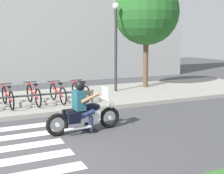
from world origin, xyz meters
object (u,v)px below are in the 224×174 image
(bicycle_5, at_px, (81,91))
(bicycle_3, at_px, (34,95))
(bicycle_4, at_px, (58,93))
(bike_rack, at_px, (23,97))
(bicycle_2, at_px, (8,97))
(rider, at_px, (82,103))
(street_lamp, at_px, (116,39))
(motorcycle, at_px, (85,116))
(tree_near_rack, at_px, (147,12))

(bicycle_5, bearing_deg, bicycle_3, -179.99)
(bicycle_3, distance_m, bicycle_4, 0.88)
(bike_rack, bearing_deg, bicycle_3, 51.53)
(bicycle_2, xyz_separation_m, bike_rack, (0.44, -0.55, 0.07))
(rider, height_order, bicycle_3, rider)
(bicycle_2, height_order, street_lamp, street_lamp)
(motorcycle, xyz_separation_m, bicycle_4, (0.15, 3.30, 0.05))
(bicycle_4, xyz_separation_m, tree_near_rack, (4.75, 1.68, 3.16))
(rider, relative_size, tree_near_rack, 0.27)
(rider, xyz_separation_m, bicycle_2, (-1.53, 3.30, -0.31))
(rider, distance_m, tree_near_rack, 7.60)
(rider, height_order, tree_near_rack, tree_near_rack)
(bicycle_3, xyz_separation_m, bicycle_5, (1.76, 0.00, -0.01))
(bike_rack, bearing_deg, tree_near_rack, 20.22)
(bicycle_4, xyz_separation_m, bicycle_5, (0.88, 0.00, -0.00))
(bicycle_3, bearing_deg, tree_near_rack, 16.64)
(bike_rack, xyz_separation_m, tree_near_rack, (6.07, 2.24, 3.09))
(bicycle_5, height_order, tree_near_rack, tree_near_rack)
(street_lamp, bearing_deg, bike_rack, -156.87)
(street_lamp, distance_m, tree_near_rack, 2.19)
(rider, relative_size, street_lamp, 0.36)
(bicycle_2, xyz_separation_m, tree_near_rack, (6.52, 1.68, 3.16))
(bicycle_2, height_order, bicycle_4, bicycle_2)
(bicycle_5, distance_m, tree_near_rack, 5.28)
(motorcycle, distance_m, street_lamp, 5.90)
(bicycle_3, distance_m, street_lamp, 4.50)
(bicycle_2, bearing_deg, bicycle_4, -0.01)
(street_lamp, bearing_deg, tree_near_rack, 12.70)
(motorcycle, height_order, bicycle_5, motorcycle)
(motorcycle, bearing_deg, bicycle_3, 102.50)
(motorcycle, distance_m, bicycle_2, 3.68)
(motorcycle, xyz_separation_m, bicycle_2, (-1.61, 3.30, 0.05))
(motorcycle, distance_m, bicycle_5, 3.46)
(bicycle_5, bearing_deg, rider, -108.56)
(motorcycle, height_order, bicycle_2, motorcycle)
(bicycle_3, height_order, street_lamp, street_lamp)
(bicycle_2, distance_m, bicycle_4, 1.76)
(motorcycle, relative_size, rider, 1.50)
(street_lamp, bearing_deg, bicycle_4, -156.70)
(bike_rack, height_order, tree_near_rack, tree_near_rack)
(motorcycle, relative_size, bicycle_5, 1.34)
(bicycle_3, xyz_separation_m, street_lamp, (3.86, 1.28, 1.93))
(rider, relative_size, bicycle_2, 0.83)
(bicycle_2, distance_m, bike_rack, 0.71)
(bicycle_4, height_order, tree_near_rack, tree_near_rack)
(bicycle_5, relative_size, bike_rack, 0.32)
(bicycle_3, distance_m, bike_rack, 0.71)
(tree_near_rack, bearing_deg, bike_rack, -159.78)
(bike_rack, bearing_deg, bicycle_5, 14.13)
(motorcycle, relative_size, bike_rack, 0.43)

